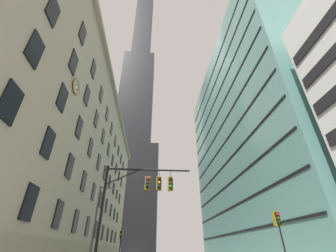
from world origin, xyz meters
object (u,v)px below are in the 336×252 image
Objects in this scene: traffic_signal_mast at (143,191)px; street_lamppost at (99,215)px; traffic_light_far_left at (121,236)px; traffic_light_near_right at (278,222)px.

traffic_signal_mast is 7.92m from street_lamppost.
street_lamppost reaches higher than traffic_light_far_left.
traffic_light_near_right is 1.05× the size of traffic_light_far_left.
traffic_light_near_right is at bearing 1.52° from traffic_signal_mast.
traffic_light_near_right reaches higher than traffic_light_far_left.
traffic_signal_mast is at bearing -178.48° from traffic_light_near_right.
street_lamppost reaches higher than traffic_light_near_right.
traffic_signal_mast is 1.84× the size of traffic_light_near_right.
traffic_signal_mast is 1.00× the size of street_lamppost.
traffic_light_far_left is 0.52× the size of street_lamppost.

